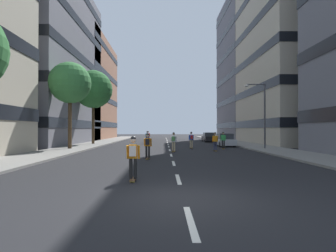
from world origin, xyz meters
TOP-DOWN VIEW (x-y plane):
  - ground_plane at (0.00, 25.10)m, footprint 150.60×150.60m
  - sidewalk_left at (-9.92, 28.24)m, footprint 3.97×69.02m
  - sidewalk_right at (9.92, 28.24)m, footprint 3.97×69.02m
  - lane_markings at (0.00, 25.50)m, footprint 0.16×57.20m
  - building_left_mid at (-19.73, 29.04)m, footprint 15.75×21.69m
  - building_left_far at (-19.73, 46.04)m, footprint 15.75×21.10m
  - building_right_mid at (19.73, 29.04)m, footprint 15.75×17.58m
  - building_right_far at (19.73, 46.04)m, footprint 15.75×16.22m
  - parked_car_near at (6.74, 23.80)m, footprint 1.82×4.40m
  - parked_car_mid at (6.74, 34.85)m, footprint 1.82×4.40m
  - street_tree_mid at (-9.92, 18.58)m, footprint 4.09×4.09m
  - street_tree_far at (-9.92, 27.27)m, footprint 5.01×5.01m
  - streetlamp_right at (9.16, 18.41)m, footprint 2.13×0.30m
  - skater_0 at (-2.95, 32.33)m, footprint 0.55×0.91m
  - skater_1 at (5.59, 19.47)m, footprint 0.55×0.92m
  - skater_2 at (2.37, 20.42)m, footprint 0.55×0.92m
  - skater_3 at (-1.69, 10.22)m, footprint 0.54×0.91m
  - skater_4 at (-1.81, 2.62)m, footprint 0.54×0.91m
  - skater_5 at (0.30, 16.03)m, footprint 0.57×0.92m
  - skater_6 at (-2.93, 29.73)m, footprint 0.57×0.92m
  - skater_7 at (4.22, 16.78)m, footprint 0.54×0.91m

SIDE VIEW (x-z plane):
  - ground_plane at x=0.00m, z-range 0.00..0.00m
  - lane_markings at x=0.00m, z-range 0.00..0.01m
  - sidewalk_left at x=-9.92m, z-range 0.00..0.14m
  - sidewalk_right at x=9.92m, z-range 0.00..0.14m
  - parked_car_near at x=6.74m, z-range -0.06..1.46m
  - parked_car_mid at x=6.74m, z-range -0.06..1.46m
  - skater_0 at x=-2.95m, z-range 0.10..1.87m
  - skater_1 at x=5.59m, z-range 0.10..1.87m
  - skater_7 at x=4.22m, z-range 0.10..1.87m
  - skater_2 at x=2.37m, z-range 0.13..1.90m
  - skater_3 at x=-1.69m, z-range 0.13..1.90m
  - skater_4 at x=-1.81m, z-range 0.13..1.90m
  - skater_5 at x=0.30m, z-range 0.13..1.90m
  - skater_6 at x=-2.93m, z-range 0.13..1.90m
  - streetlamp_right at x=9.16m, z-range 0.89..7.39m
  - street_tree_mid at x=-9.92m, z-range 2.35..10.93m
  - street_tree_far at x=-9.92m, z-range 2.46..12.16m
  - building_left_far at x=-19.73m, z-range 0.09..20.01m
  - building_left_mid at x=-19.73m, z-range 0.09..22.87m
  - building_right_far at x=19.73m, z-range 0.09..28.16m
  - building_right_mid at x=19.73m, z-range 0.09..32.55m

